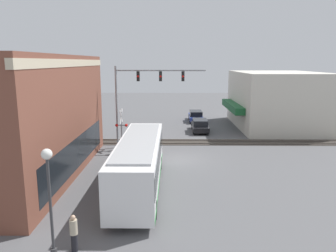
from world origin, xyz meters
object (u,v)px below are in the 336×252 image
object	(u,v)px
city_bus	(139,161)
parked_car_blue	(196,116)
crossing_signal	(121,125)
parked_car_black	(200,126)
pedestrian_by_lamp	(74,233)
streetlamp	(50,195)

from	to	relation	value
city_bus	parked_car_blue	bearing A→B (deg)	-12.38
crossing_signal	parked_car_black	xyz separation A→B (m)	(8.03, -8.01, -1.61)
parked_car_black	pedestrian_by_lamp	xyz separation A→B (m)	(-24.97, 7.55, 0.17)
city_bus	parked_car_blue	distance (m)	25.21
crossing_signal	streetlamp	world-z (taller)	streetlamp
parked_car_black	pedestrian_by_lamp	world-z (taller)	pedestrian_by_lamp
city_bus	parked_car_blue	size ratio (longest dim) A/B	2.49
pedestrian_by_lamp	crossing_signal	bearing A→B (deg)	1.55
crossing_signal	city_bus	bearing A→B (deg)	-164.96
crossing_signal	parked_car_black	world-z (taller)	crossing_signal
streetlamp	parked_car_blue	world-z (taller)	streetlamp
streetlamp	parked_car_black	world-z (taller)	streetlamp
parked_car_black	parked_car_blue	xyz separation A→B (m)	(6.85, 0.00, -0.00)
parked_car_black	pedestrian_by_lamp	size ratio (longest dim) A/B	2.83
parked_car_blue	crossing_signal	bearing A→B (deg)	151.71
crossing_signal	parked_car_black	bearing A→B (deg)	-44.93
streetlamp	city_bus	bearing A→B (deg)	-19.94
city_bus	parked_car_black	world-z (taller)	city_bus
city_bus	streetlamp	world-z (taller)	streetlamp
crossing_signal	pedestrian_by_lamp	distance (m)	17.01
parked_car_blue	city_bus	bearing A→B (deg)	167.62
crossing_signal	parked_car_blue	xyz separation A→B (m)	(14.88, -8.01, -1.61)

